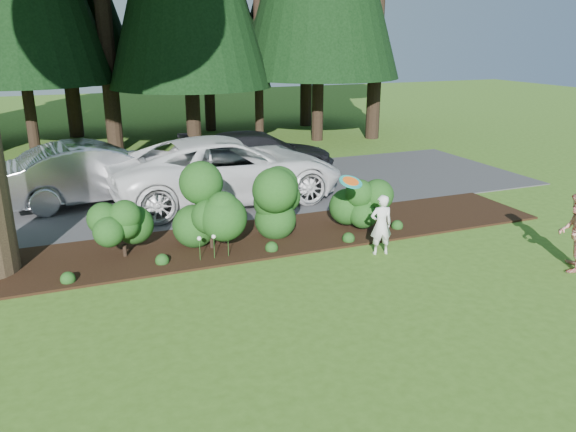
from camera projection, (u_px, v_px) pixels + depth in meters
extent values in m
plane|color=#3E651C|center=(268.00, 307.00, 9.59)|extent=(80.00, 80.00, 0.00)
cube|color=black|center=(218.00, 244.00, 12.45)|extent=(16.00, 2.50, 0.05)
cube|color=#38383A|center=(179.00, 196.00, 16.20)|extent=(22.00, 6.00, 0.03)
sphere|color=#1C4916|center=(123.00, 228.00, 11.50)|extent=(1.08, 1.08, 1.08)
cylinder|color=black|center=(125.00, 252.00, 11.66)|extent=(0.08, 0.08, 0.30)
sphere|color=#1C4916|center=(210.00, 209.00, 11.88)|extent=(1.35, 1.35, 1.35)
cylinder|color=black|center=(212.00, 243.00, 12.12)|extent=(0.08, 0.08, 0.30)
sphere|color=#1C4916|center=(284.00, 201.00, 12.82)|extent=(1.26, 1.26, 1.26)
cylinder|color=black|center=(284.00, 229.00, 13.02)|extent=(0.08, 0.08, 0.30)
sphere|color=#1C4916|center=(358.00, 200.00, 13.31)|extent=(1.17, 1.17, 1.17)
cylinder|color=black|center=(357.00, 222.00, 13.49)|extent=(0.08, 0.08, 0.30)
cylinder|color=#1C4916|center=(200.00, 251.00, 11.42)|extent=(0.01, 0.01, 0.50)
sphere|color=white|center=(199.00, 238.00, 11.33)|extent=(0.09, 0.09, 0.09)
cylinder|color=#1C4916|center=(214.00, 249.00, 11.52)|extent=(0.01, 0.01, 0.50)
sphere|color=white|center=(214.00, 237.00, 11.44)|extent=(0.09, 0.09, 0.09)
cylinder|color=#1C4916|center=(228.00, 247.00, 11.63)|extent=(0.01, 0.01, 0.50)
sphere|color=white|center=(228.00, 235.00, 11.55)|extent=(0.09, 0.09, 0.09)
cylinder|color=black|center=(15.00, 11.00, 19.79)|extent=(0.50, 0.50, 10.50)
cylinder|color=black|center=(109.00, 37.00, 19.80)|extent=(0.50, 0.50, 8.75)
cylinder|color=black|center=(186.00, 3.00, 21.37)|extent=(0.50, 0.50, 11.20)
cylinder|color=black|center=(253.00, 28.00, 23.59)|extent=(0.50, 0.50, 9.45)
cylinder|color=black|center=(322.00, 10.00, 22.94)|extent=(0.50, 0.50, 10.85)
cylinder|color=black|center=(352.00, 24.00, 25.76)|extent=(0.50, 0.50, 9.80)
cylinder|color=black|center=(59.00, 14.00, 22.97)|extent=(0.50, 0.50, 10.50)
cylinder|color=black|center=(197.00, 0.00, 25.77)|extent=(0.50, 0.50, 11.90)
cylinder|color=black|center=(301.00, 21.00, 27.38)|extent=(0.50, 0.50, 10.15)
imported|color=#B0B0B5|center=(97.00, 172.00, 15.37)|extent=(5.22, 2.48, 1.65)
imported|color=white|center=(228.00, 169.00, 15.43)|extent=(6.49, 3.16, 1.78)
imported|color=black|center=(259.00, 154.00, 18.16)|extent=(5.18, 2.52, 1.45)
imported|color=silver|center=(381.00, 225.00, 11.75)|extent=(0.52, 0.39, 1.30)
imported|color=red|center=(575.00, 232.00, 10.90)|extent=(0.97, 0.95, 1.58)
cylinder|color=teal|center=(351.00, 182.00, 11.37)|extent=(0.50, 0.46, 0.23)
cylinder|color=#FC5F15|center=(351.00, 181.00, 11.37)|extent=(0.35, 0.33, 0.16)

